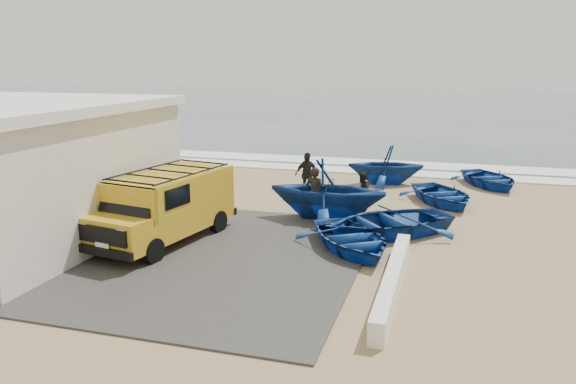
# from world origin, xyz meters

# --- Properties ---
(ground) EXTENTS (160.00, 160.00, 0.00)m
(ground) POSITION_xyz_m (0.00, 0.00, 0.00)
(ground) COLOR #9C835A
(slab) EXTENTS (12.00, 10.00, 0.05)m
(slab) POSITION_xyz_m (-2.00, -2.00, 0.03)
(slab) COLOR #3F3D3A
(slab) RESTS_ON ground
(ocean) EXTENTS (180.00, 88.00, 0.01)m
(ocean) POSITION_xyz_m (0.00, 56.00, 0.00)
(ocean) COLOR #385166
(ocean) RESTS_ON ground
(surf_line) EXTENTS (180.00, 1.60, 0.06)m
(surf_line) POSITION_xyz_m (0.00, 12.00, 0.03)
(surf_line) COLOR white
(surf_line) RESTS_ON ground
(surf_wash) EXTENTS (180.00, 2.20, 0.04)m
(surf_wash) POSITION_xyz_m (0.00, 14.50, 0.02)
(surf_wash) COLOR white
(surf_wash) RESTS_ON ground
(parapet) EXTENTS (0.35, 6.00, 0.55)m
(parapet) POSITION_xyz_m (5.00, -3.00, 0.28)
(parapet) COLOR silver
(parapet) RESTS_ON ground
(van) EXTENTS (2.89, 5.46, 2.22)m
(van) POSITION_xyz_m (-2.21, -1.04, 1.19)
(van) COLOR gold
(van) RESTS_ON ground
(boat_near_left) EXTENTS (4.37, 4.68, 0.79)m
(boat_near_left) POSITION_xyz_m (3.49, -0.36, 0.39)
(boat_near_left) COLOR navy
(boat_near_left) RESTS_ON ground
(boat_near_right) EXTENTS (5.31, 5.12, 0.90)m
(boat_near_right) POSITION_xyz_m (4.35, 1.55, 0.45)
(boat_near_right) COLOR navy
(boat_near_right) RESTS_ON ground
(boat_mid_left) EXTENTS (4.17, 3.61, 2.18)m
(boat_mid_left) POSITION_xyz_m (2.05, 2.82, 1.09)
(boat_mid_left) COLOR navy
(boat_mid_left) RESTS_ON ground
(boat_mid_right) EXTENTS (4.08, 4.49, 0.76)m
(boat_mid_right) POSITION_xyz_m (5.93, 6.25, 0.38)
(boat_mid_right) COLOR navy
(boat_mid_right) RESTS_ON ground
(boat_far_left) EXTENTS (3.89, 3.52, 1.79)m
(boat_far_left) POSITION_xyz_m (3.32, 9.37, 0.90)
(boat_far_left) COLOR navy
(boat_far_left) RESTS_ON ground
(boat_far_right) EXTENTS (4.00, 4.44, 0.76)m
(boat_far_right) POSITION_xyz_m (7.88, 10.08, 0.38)
(boat_far_right) COLOR navy
(boat_far_right) RESTS_ON ground
(fisherman_front) EXTENTS (0.75, 0.55, 1.90)m
(fisherman_front) POSITION_xyz_m (1.62, 2.70, 0.95)
(fisherman_front) COLOR black
(fisherman_front) RESTS_ON ground
(fisherman_middle) EXTENTS (0.57, 0.73, 1.50)m
(fisherman_middle) POSITION_xyz_m (3.06, 4.23, 0.75)
(fisherman_middle) COLOR black
(fisherman_middle) RESTS_ON ground
(fisherman_back) EXTENTS (1.09, 1.06, 1.83)m
(fisherman_back) POSITION_xyz_m (0.43, 6.11, 0.92)
(fisherman_back) COLOR black
(fisherman_back) RESTS_ON ground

